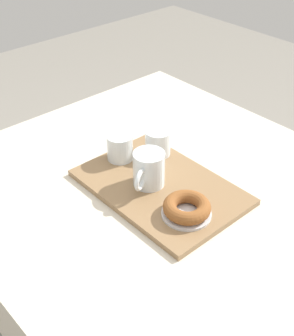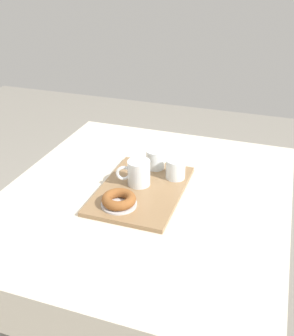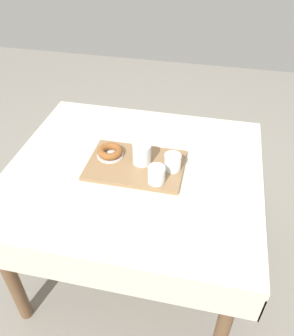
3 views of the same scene
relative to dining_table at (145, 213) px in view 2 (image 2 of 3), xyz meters
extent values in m
plane|color=gray|center=(0.00, 0.00, -0.65)|extent=(6.00, 6.00, 0.00)
cube|color=beige|center=(0.00, 0.00, 0.07)|extent=(1.17, 1.04, 0.04)
cube|color=beige|center=(0.00, -0.52, -0.02)|extent=(1.17, 0.01, 0.14)
cube|color=beige|center=(0.00, 0.52, -0.02)|extent=(1.17, 0.01, 0.14)
cube|color=beige|center=(0.58, 0.00, -0.02)|extent=(0.01, 1.04, 0.14)
cylinder|color=brown|center=(0.49, -0.43, -0.30)|extent=(0.06, 0.06, 0.70)
cylinder|color=brown|center=(0.49, 0.43, -0.30)|extent=(0.06, 0.06, 0.70)
cube|color=olive|center=(0.01, 0.02, 0.10)|extent=(0.44, 0.30, 0.02)
cylinder|color=white|center=(0.03, 0.04, 0.16)|extent=(0.09, 0.09, 0.10)
cylinder|color=#84380F|center=(0.03, 0.04, 0.15)|extent=(0.07, 0.07, 0.07)
torus|color=white|center=(0.01, 0.09, 0.16)|extent=(0.04, 0.06, 0.06)
cylinder|color=white|center=(0.12, -0.08, 0.15)|extent=(0.08, 0.08, 0.08)
cylinder|color=silver|center=(0.12, -0.08, 0.13)|extent=(0.06, 0.06, 0.05)
cylinder|color=white|center=(0.18, 0.02, 0.15)|extent=(0.08, 0.08, 0.08)
cylinder|color=silver|center=(0.18, 0.02, 0.13)|extent=(0.06, 0.06, 0.03)
cylinder|color=silver|center=(-0.13, 0.05, 0.11)|extent=(0.13, 0.13, 0.01)
torus|color=brown|center=(-0.13, 0.05, 0.13)|extent=(0.12, 0.12, 0.03)
camera|label=1|loc=(-0.72, 0.71, 0.88)|focal=49.79mm
camera|label=2|loc=(-1.19, -0.42, 0.88)|focal=42.66mm
camera|label=3|loc=(0.32, -1.19, 1.12)|focal=37.01mm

